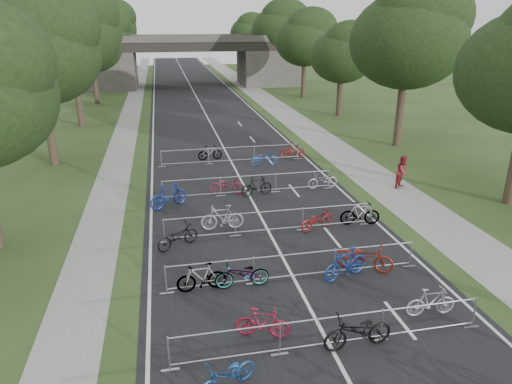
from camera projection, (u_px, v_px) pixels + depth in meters
road at (200, 103)px, 52.48m from camera, size 11.00×140.00×0.01m
sidewalk_right at (267, 101)px, 53.99m from camera, size 3.00×140.00×0.01m
sidewalk_left at (133, 105)px, 51.06m from camera, size 2.00×140.00×0.01m
lane_markings at (200, 103)px, 52.48m from camera, size 0.12×140.00×0.00m
overpass_bridge at (189, 61)px, 64.99m from camera, size 31.00×8.00×7.05m
tree_left_1 at (38, 49)px, 27.52m from camera, size 7.56×7.56×11.53m
tree_right_1 at (410, 36)px, 31.94m from camera, size 8.18×8.18×12.47m
tree_left_2 at (70, 31)px, 38.23m from camera, size 8.40×8.40×12.81m
tree_right_2 at (344, 54)px, 43.63m from camera, size 6.16×6.16×9.39m
tree_left_3 at (91, 44)px, 49.81m from camera, size 6.72×6.72×10.25m
tree_right_3 at (306, 38)px, 54.29m from camera, size 7.17×7.17×10.93m
tree_left_4 at (102, 34)px, 60.52m from camera, size 7.56×7.56×11.53m
tree_right_4 at (281, 28)px, 64.94m from camera, size 8.18×8.18×12.47m
tree_left_5 at (110, 26)px, 71.23m from camera, size 8.40×8.40×12.81m
tree_right_5 at (263, 40)px, 76.63m from camera, size 6.16×6.16×9.39m
tree_left_6 at (117, 35)px, 82.81m from camera, size 6.72×6.72×10.25m
tree_right_6 at (249, 32)px, 87.29m from camera, size 7.17×7.17×10.93m
barrier_row_2 at (332, 332)px, 13.05m from camera, size 9.70×0.08×1.10m
barrier_row_3 at (295, 266)px, 16.54m from camera, size 9.70×0.08×1.10m
barrier_row_4 at (269, 222)px, 20.20m from camera, size 9.70×0.08×1.10m
barrier_row_5 at (248, 185)px, 24.79m from camera, size 9.70×0.08×1.10m
barrier_row_6 at (232, 155)px, 30.29m from camera, size 9.70×0.08×1.10m
bike_8 at (227, 376)px, 11.58m from camera, size 1.79×1.27×0.89m
bike_9 at (262, 323)px, 13.52m from camera, size 1.72×0.98×0.99m
bike_10 at (358, 332)px, 13.04m from camera, size 2.15×0.86×1.11m
bike_11 at (431, 302)px, 14.52m from camera, size 1.68×0.56×1.00m
bike_12 at (202, 277)px, 15.87m from camera, size 1.78×0.60×1.06m
bike_13 at (242, 275)px, 16.07m from camera, size 1.94×0.68×1.02m
bike_14 at (346, 264)px, 16.62m from camera, size 2.06×1.20×1.20m
bike_15 at (364, 257)px, 17.17m from camera, size 2.24×1.78×1.14m
bike_16 at (178, 236)px, 18.92m from camera, size 2.01×1.53×1.01m
bike_17 at (222, 218)px, 20.54m from camera, size 1.97×0.61×1.17m
bike_18 at (317, 220)px, 20.59m from camera, size 1.94×1.28×0.96m
bike_19 at (360, 214)px, 21.02m from camera, size 1.91×0.77×1.12m
bike_20 at (169, 196)px, 22.99m from camera, size 2.13×1.51×1.26m
bike_21 at (227, 185)px, 24.87m from camera, size 1.98×1.06×0.99m
bike_22 at (257, 186)px, 24.59m from camera, size 1.84×0.84×1.07m
bike_23 at (323, 180)px, 25.72m from camera, size 1.81×0.76×0.93m
bike_25 at (210, 153)px, 30.93m from camera, size 1.69×0.63×0.99m
bike_26 at (264, 158)px, 29.85m from camera, size 1.80×0.71×0.93m
bike_27 at (293, 151)px, 31.38m from camera, size 1.77×0.62×1.04m
pedestrian_b at (403, 172)px, 25.65m from camera, size 1.14×1.09×1.85m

